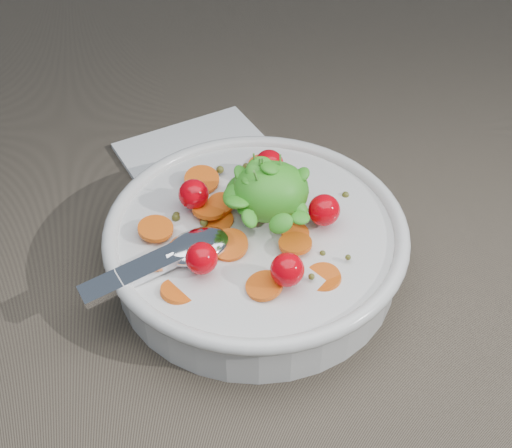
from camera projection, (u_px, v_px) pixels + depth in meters
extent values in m
plane|color=brown|center=(261.00, 270.00, 0.60)|extent=(6.00, 6.00, 0.00)
cylinder|color=silver|center=(256.00, 248.00, 0.59)|extent=(0.26, 0.26, 0.05)
torus|color=silver|center=(256.00, 228.00, 0.57)|extent=(0.27, 0.27, 0.01)
cylinder|color=silver|center=(256.00, 264.00, 0.61)|extent=(0.13, 0.13, 0.01)
cylinder|color=brown|center=(256.00, 248.00, 0.59)|extent=(0.24, 0.24, 0.04)
cylinder|color=orange|center=(264.00, 286.00, 0.52)|extent=(0.04, 0.04, 0.01)
cylinder|color=orange|center=(265.00, 164.00, 0.64)|extent=(0.04, 0.04, 0.01)
cylinder|color=orange|center=(191.00, 190.00, 0.62)|extent=(0.03, 0.03, 0.01)
cylinder|color=orange|center=(208.00, 210.00, 0.58)|extent=(0.04, 0.04, 0.01)
cylinder|color=orange|center=(202.00, 180.00, 0.61)|extent=(0.04, 0.04, 0.01)
cylinder|color=orange|center=(217.00, 221.00, 0.58)|extent=(0.04, 0.04, 0.01)
cylinder|color=orange|center=(323.00, 278.00, 0.53)|extent=(0.04, 0.04, 0.01)
cylinder|color=orange|center=(221.00, 204.00, 0.59)|extent=(0.03, 0.03, 0.01)
cylinder|color=orange|center=(295.00, 243.00, 0.55)|extent=(0.03, 0.03, 0.01)
cylinder|color=orange|center=(268.00, 203.00, 0.59)|extent=(0.03, 0.03, 0.01)
cylinder|color=orange|center=(156.00, 229.00, 0.56)|extent=(0.04, 0.04, 0.01)
cylinder|color=orange|center=(264.00, 205.00, 0.59)|extent=(0.05, 0.05, 0.01)
cylinder|color=orange|center=(322.00, 280.00, 0.53)|extent=(0.04, 0.04, 0.02)
cylinder|color=orange|center=(179.00, 292.00, 0.52)|extent=(0.04, 0.04, 0.02)
cylinder|color=orange|center=(295.00, 233.00, 0.57)|extent=(0.03, 0.03, 0.01)
cylinder|color=orange|center=(265.00, 206.00, 0.59)|extent=(0.04, 0.04, 0.01)
cylinder|color=orange|center=(230.00, 245.00, 0.55)|extent=(0.05, 0.05, 0.01)
sphere|color=#4F511B|center=(246.00, 166.00, 0.63)|extent=(0.01, 0.01, 0.01)
sphere|color=#4F511B|center=(345.00, 195.00, 0.61)|extent=(0.01, 0.01, 0.01)
sphere|color=#4F511B|center=(311.00, 277.00, 0.52)|extent=(0.01, 0.01, 0.01)
sphere|color=#4F511B|center=(176.00, 218.00, 0.58)|extent=(0.01, 0.01, 0.01)
sphere|color=#4F511B|center=(229.00, 195.00, 0.60)|extent=(0.01, 0.01, 0.01)
sphere|color=#4F511B|center=(220.00, 170.00, 0.62)|extent=(0.01, 0.01, 0.01)
sphere|color=#4F511B|center=(293.00, 253.00, 0.55)|extent=(0.01, 0.01, 0.01)
sphere|color=#4F511B|center=(323.00, 253.00, 0.55)|extent=(0.01, 0.01, 0.01)
sphere|color=#4F511B|center=(336.00, 275.00, 0.53)|extent=(0.01, 0.01, 0.01)
sphere|color=#4F511B|center=(264.00, 174.00, 0.62)|extent=(0.01, 0.01, 0.01)
sphere|color=#4F511B|center=(263.00, 205.00, 0.60)|extent=(0.01, 0.01, 0.01)
sphere|color=#4F511B|center=(194.00, 192.00, 0.61)|extent=(0.01, 0.01, 0.01)
sphere|color=#4F511B|center=(176.00, 216.00, 0.59)|extent=(0.01, 0.01, 0.01)
sphere|color=#4F511B|center=(204.00, 222.00, 0.58)|extent=(0.01, 0.01, 0.01)
sphere|color=#4F511B|center=(348.00, 257.00, 0.54)|extent=(0.01, 0.01, 0.01)
sphere|color=#4F511B|center=(301.00, 247.00, 0.55)|extent=(0.01, 0.01, 0.01)
sphere|color=#C7000B|center=(324.00, 210.00, 0.56)|extent=(0.03, 0.03, 0.03)
sphere|color=#C7000B|center=(269.00, 164.00, 0.61)|extent=(0.03, 0.03, 0.03)
sphere|color=#C7000B|center=(194.00, 194.00, 0.58)|extent=(0.03, 0.03, 0.03)
sphere|color=#C7000B|center=(202.00, 258.00, 0.52)|extent=(0.03, 0.03, 0.03)
sphere|color=#C7000B|center=(287.00, 270.00, 0.51)|extent=(0.03, 0.03, 0.03)
ellipsoid|color=green|center=(270.00, 191.00, 0.56)|extent=(0.07, 0.06, 0.05)
ellipsoid|color=green|center=(248.00, 193.00, 0.57)|extent=(0.04, 0.04, 0.03)
ellipsoid|color=green|center=(263.00, 179.00, 0.56)|extent=(0.03, 0.03, 0.02)
ellipsoid|color=green|center=(298.00, 207.00, 0.55)|extent=(0.02, 0.03, 0.02)
ellipsoid|color=green|center=(249.00, 219.00, 0.52)|extent=(0.02, 0.02, 0.02)
ellipsoid|color=green|center=(247.00, 209.00, 0.55)|extent=(0.02, 0.02, 0.01)
ellipsoid|color=green|center=(236.00, 196.00, 0.55)|extent=(0.03, 0.03, 0.02)
ellipsoid|color=green|center=(270.00, 184.00, 0.56)|extent=(0.03, 0.03, 0.02)
ellipsoid|color=green|center=(263.00, 169.00, 0.56)|extent=(0.03, 0.03, 0.02)
ellipsoid|color=green|center=(272.00, 176.00, 0.55)|extent=(0.03, 0.03, 0.02)
ellipsoid|color=green|center=(237.00, 202.00, 0.54)|extent=(0.02, 0.03, 0.02)
ellipsoid|color=green|center=(302.00, 175.00, 0.56)|extent=(0.02, 0.02, 0.02)
ellipsoid|color=green|center=(283.00, 187.00, 0.54)|extent=(0.03, 0.03, 0.02)
ellipsoid|color=green|center=(281.00, 224.00, 0.52)|extent=(0.02, 0.02, 0.02)
ellipsoid|color=green|center=(241.00, 174.00, 0.56)|extent=(0.02, 0.02, 0.02)
ellipsoid|color=green|center=(273.00, 192.00, 0.55)|extent=(0.03, 0.03, 0.02)
ellipsoid|color=green|center=(260.00, 170.00, 0.55)|extent=(0.04, 0.03, 0.03)
ellipsoid|color=green|center=(300.00, 218.00, 0.54)|extent=(0.02, 0.02, 0.01)
ellipsoid|color=green|center=(250.00, 180.00, 0.55)|extent=(0.02, 0.02, 0.01)
ellipsoid|color=green|center=(270.00, 168.00, 0.55)|extent=(0.02, 0.02, 0.02)
cylinder|color=#4C8C33|center=(260.00, 188.00, 0.55)|extent=(0.01, 0.01, 0.04)
cylinder|color=#4C8C33|center=(264.00, 178.00, 0.56)|extent=(0.01, 0.00, 0.04)
cylinder|color=#4C8C33|center=(281.00, 179.00, 0.55)|extent=(0.00, 0.02, 0.04)
cylinder|color=#4C8C33|center=(260.00, 179.00, 0.56)|extent=(0.00, 0.00, 0.04)
cylinder|color=#4C8C33|center=(257.00, 175.00, 0.56)|extent=(0.01, 0.01, 0.04)
cylinder|color=#4C8C33|center=(259.00, 187.00, 0.55)|extent=(0.01, 0.01, 0.04)
ellipsoid|color=silver|center=(198.00, 246.00, 0.55)|extent=(0.07, 0.06, 0.02)
cube|color=silver|center=(147.00, 267.00, 0.53)|extent=(0.12, 0.06, 0.02)
cylinder|color=silver|center=(178.00, 254.00, 0.54)|extent=(0.02, 0.02, 0.01)
cube|color=white|center=(201.00, 158.00, 0.73)|extent=(0.20, 0.18, 0.01)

